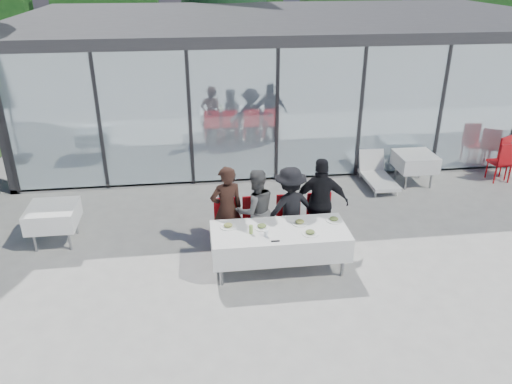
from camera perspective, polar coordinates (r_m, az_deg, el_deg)
ground at (r=8.28m, az=-0.30°, el=-10.19°), size 90.00×90.00×0.00m
pavilion at (r=15.38m, az=3.53°, el=15.08°), size 14.80×8.80×3.44m
treeline at (r=34.84m, az=-9.81°, el=20.38°), size 62.50×2.00×4.40m
dining_table at (r=8.33m, az=2.69°, el=-5.63°), size 2.26×0.96×0.75m
diner_a at (r=8.74m, az=-3.36°, el=-2.02°), size 0.72×0.72×1.62m
diner_chair_a at (r=8.89m, az=-3.33°, el=-3.52°), size 0.44×0.44×0.97m
diner_b at (r=8.80m, az=-0.05°, el=-2.11°), size 0.90×0.90×1.53m
diner_chair_b at (r=8.93m, az=-0.07°, el=-3.33°), size 0.44×0.44×0.97m
diner_c at (r=8.89m, az=3.89°, el=-1.84°), size 1.23×1.23×1.54m
diner_chair_c at (r=9.02m, az=3.81°, el=-3.09°), size 0.44×0.44×0.97m
diner_d at (r=8.98m, az=7.42°, el=-1.24°), size 1.13×1.13×1.68m
diner_chair_d at (r=9.13m, az=7.27°, el=-2.86°), size 0.44×0.44×0.97m
plate_a at (r=8.29m, az=-3.21°, el=-3.89°), size 0.27×0.27×0.07m
plate_b at (r=8.26m, az=0.67°, el=-3.97°), size 0.27×0.27×0.07m
plate_c at (r=8.42m, az=5.03°, el=-3.47°), size 0.27×0.27×0.07m
plate_d at (r=8.58m, az=8.89°, el=-3.12°), size 0.27×0.27×0.07m
plate_extra at (r=8.13m, az=6.21°, el=-4.64°), size 0.27×0.27×0.07m
juice_bottle at (r=8.08m, az=-0.58°, el=-4.30°), size 0.06×0.06×0.15m
drinking_glasses at (r=8.01m, az=1.15°, el=-4.77°), size 0.07×0.07×0.10m
folded_eyeglasses at (r=7.89m, az=2.22°, el=-5.62°), size 0.14×0.03×0.01m
spare_table_left at (r=9.79m, az=-22.20°, el=-2.56°), size 0.86×0.86×0.74m
spare_table_right at (r=12.10m, az=17.71°, el=3.34°), size 0.86×0.86×0.74m
spare_chair_a at (r=13.39m, az=26.83°, el=3.77°), size 0.59×0.59×0.97m
spare_chair_b at (r=12.99m, az=26.41°, el=3.26°), size 0.48×0.48×0.97m
lounger at (r=11.97m, az=13.57°, el=2.08°), size 0.61×1.33×0.72m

